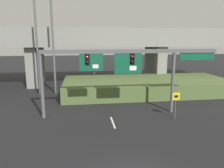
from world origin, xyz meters
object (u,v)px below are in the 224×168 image
highway_light_pole_near (36,27)px  parked_sedan_mid_right (215,90)px  speed_limit_sign (176,101)px  highway_light_pole_far (52,17)px  parked_sedan_near_right (190,91)px  signal_gantry (124,62)px

highway_light_pole_near → parked_sedan_mid_right: size_ratio=3.46×
speed_limit_sign → highway_light_pole_far: size_ratio=0.13×
speed_limit_sign → highway_light_pole_far: 16.44m
highway_light_pole_far → parked_sedan_near_right: size_ratio=3.45×
highway_light_pole_near → parked_sedan_mid_right: highway_light_pole_near is taller
highway_light_pole_far → parked_sedan_near_right: highway_light_pole_far is taller
highway_light_pole_far → speed_limit_sign: bearing=-43.3°
parked_sedan_near_right → speed_limit_sign: bearing=-132.1°
highway_light_pole_far → signal_gantry: bearing=-51.3°
parked_sedan_mid_right → speed_limit_sign: bearing=-138.4°
highway_light_pole_far → parked_sedan_mid_right: 20.53m
speed_limit_sign → parked_sedan_near_right: size_ratio=0.45×
speed_limit_sign → parked_sedan_near_right: (4.73, 6.58, -0.82)m
speed_limit_sign → signal_gantry: bearing=157.4°
highway_light_pole_far → parked_sedan_near_right: bearing=-12.7°
signal_gantry → highway_light_pole_far: bearing=128.7°
highway_light_pole_far → parked_sedan_mid_right: bearing=-10.2°
signal_gantry → highway_light_pole_far: size_ratio=0.88×
signal_gantry → parked_sedan_near_right: size_ratio=3.04×
highway_light_pole_near → signal_gantry: bearing=-44.4°
signal_gantry → parked_sedan_mid_right: (11.77, 5.09, -3.87)m
parked_sedan_near_right → parked_sedan_mid_right: bearing=-3.6°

